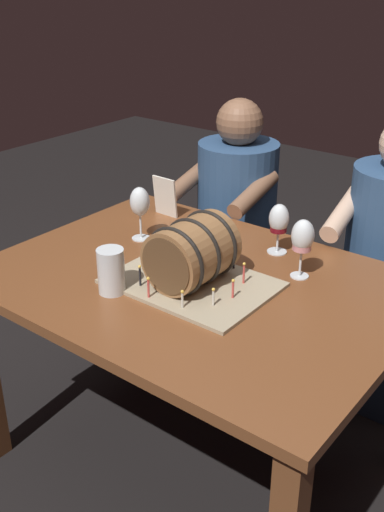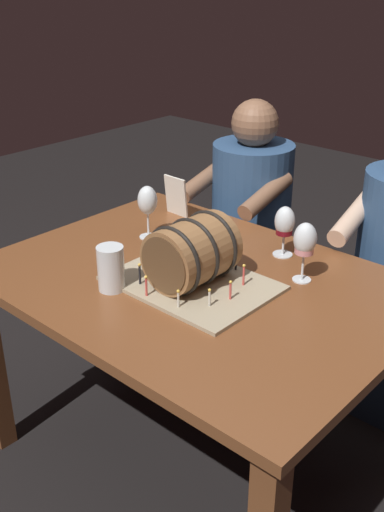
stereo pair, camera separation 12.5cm
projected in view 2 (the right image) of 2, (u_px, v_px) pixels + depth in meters
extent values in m
plane|color=black|center=(196.00, 457.00, 2.30)|extent=(8.00, 8.00, 0.00)
cube|color=brown|center=(197.00, 284.00, 1.97)|extent=(1.34, 0.98, 0.03)
cube|color=brown|center=(160.00, 281.00, 2.80)|extent=(0.07, 0.07, 0.72)
cube|color=tan|center=(192.00, 283.00, 1.93)|extent=(0.50, 0.36, 0.01)
cylinder|color=olive|center=(192.00, 252.00, 1.88)|extent=(0.20, 0.25, 0.20)
cylinder|color=brown|center=(163.00, 266.00, 1.80)|extent=(0.18, 0.00, 0.18)
cylinder|color=brown|center=(218.00, 240.00, 1.97)|extent=(0.18, 0.00, 0.18)
torus|color=black|center=(173.00, 261.00, 1.83)|extent=(0.22, 0.01, 0.22)
torus|color=black|center=(192.00, 252.00, 1.88)|extent=(0.22, 0.01, 0.22)
torus|color=black|center=(210.00, 244.00, 1.94)|extent=(0.22, 0.01, 0.22)
cylinder|color=#D64C47|center=(230.00, 291.00, 1.82)|extent=(0.01, 0.01, 0.05)
sphere|color=#F9C64C|center=(231.00, 282.00, 1.80)|extent=(0.01, 0.01, 0.01)
cylinder|color=#D64C47|center=(244.00, 276.00, 1.89)|extent=(0.01, 0.01, 0.06)
sphere|color=#F9C64C|center=(244.00, 266.00, 1.88)|extent=(0.01, 0.01, 0.01)
cylinder|color=black|center=(236.00, 262.00, 1.99)|extent=(0.01, 0.01, 0.05)
sphere|color=#F9C64C|center=(236.00, 253.00, 1.97)|extent=(0.01, 0.01, 0.01)
cylinder|color=silver|center=(215.00, 254.00, 2.05)|extent=(0.01, 0.01, 0.05)
sphere|color=#F9C64C|center=(215.00, 245.00, 2.03)|extent=(0.01, 0.01, 0.01)
cylinder|color=silver|center=(188.00, 251.00, 2.06)|extent=(0.01, 0.01, 0.06)
sphere|color=#F9C64C|center=(188.00, 242.00, 2.05)|extent=(0.01, 0.01, 0.01)
cylinder|color=#D64C47|center=(163.00, 257.00, 2.03)|extent=(0.01, 0.01, 0.05)
sphere|color=#F9C64C|center=(163.00, 249.00, 2.02)|extent=(0.01, 0.01, 0.01)
cylinder|color=black|center=(148.00, 263.00, 1.98)|extent=(0.01, 0.01, 0.06)
sphere|color=#F9C64C|center=(147.00, 254.00, 1.97)|extent=(0.01, 0.01, 0.01)
cylinder|color=black|center=(140.00, 275.00, 1.90)|extent=(0.01, 0.01, 0.06)
sphere|color=#F9C64C|center=(139.00, 265.00, 1.88)|extent=(0.01, 0.01, 0.01)
cylinder|color=#D64C47|center=(146.00, 287.00, 1.83)|extent=(0.01, 0.01, 0.06)
sphere|color=#F9C64C|center=(146.00, 277.00, 1.82)|extent=(0.01, 0.01, 0.01)
cylinder|color=silver|center=(178.00, 300.00, 1.77)|extent=(0.01, 0.01, 0.05)
sphere|color=#F9C64C|center=(178.00, 291.00, 1.76)|extent=(0.01, 0.01, 0.01)
cylinder|color=silver|center=(209.00, 299.00, 1.78)|extent=(0.01, 0.01, 0.05)
sphere|color=#F9C64C|center=(210.00, 290.00, 1.77)|extent=(0.01, 0.01, 0.01)
cylinder|color=white|center=(302.00, 280.00, 1.96)|extent=(0.06, 0.06, 0.00)
cylinder|color=white|center=(303.00, 267.00, 1.94)|extent=(0.01, 0.01, 0.09)
ellipsoid|color=white|center=(305.00, 239.00, 1.90)|extent=(0.07, 0.07, 0.11)
cylinder|color=pink|center=(304.00, 247.00, 1.91)|extent=(0.06, 0.06, 0.04)
cylinder|color=white|center=(282.00, 254.00, 2.13)|extent=(0.07, 0.07, 0.00)
cylinder|color=white|center=(283.00, 244.00, 2.11)|extent=(0.01, 0.01, 0.07)
ellipsoid|color=white|center=(285.00, 221.00, 2.07)|extent=(0.07, 0.07, 0.10)
cylinder|color=maroon|center=(284.00, 229.00, 2.09)|extent=(0.06, 0.06, 0.03)
cylinder|color=white|center=(149.00, 237.00, 2.26)|extent=(0.07, 0.07, 0.00)
cylinder|color=white|center=(148.00, 225.00, 2.24)|extent=(0.01, 0.01, 0.09)
ellipsoid|color=white|center=(147.00, 200.00, 2.20)|extent=(0.07, 0.07, 0.11)
cylinder|color=white|center=(111.00, 268.00, 1.88)|extent=(0.08, 0.08, 0.14)
cylinder|color=#C6842D|center=(111.00, 276.00, 1.89)|extent=(0.08, 0.08, 0.09)
cylinder|color=white|center=(110.00, 261.00, 1.87)|extent=(0.08, 0.08, 0.01)
cube|color=silver|center=(176.00, 196.00, 2.43)|extent=(0.11, 0.03, 0.16)
cube|color=#1B2D46|center=(247.00, 298.00, 2.92)|extent=(0.34, 0.32, 0.45)
cylinder|color=#2D4C75|center=(251.00, 202.00, 2.71)|extent=(0.37, 0.37, 0.53)
sphere|color=brown|center=(255.00, 123.00, 2.56)|extent=(0.20, 0.20, 0.20)
cylinder|color=brown|center=(266.00, 195.00, 2.48)|extent=(0.08, 0.31, 0.14)
cylinder|color=brown|center=(205.00, 179.00, 2.66)|extent=(0.08, 0.31, 0.14)
cylinder|color=beige|center=(354.00, 217.00, 2.21)|extent=(0.10, 0.31, 0.14)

